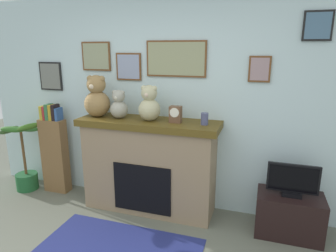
{
  "coord_description": "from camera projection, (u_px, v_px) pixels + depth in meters",
  "views": [
    {
      "loc": [
        1.18,
        -1.49,
        1.98
      ],
      "look_at": [
        0.14,
        1.7,
        1.1
      ],
      "focal_mm": 31.77,
      "sensor_mm": 36.0,
      "label": 1
    }
  ],
  "objects": [
    {
      "name": "back_wall",
      "position": [
        165.0,
        104.0,
        3.73
      ],
      "size": [
        5.2,
        0.15,
        2.6
      ],
      "color": "silver",
      "rests_on": "ground_plane"
    },
    {
      "name": "fireplace",
      "position": [
        149.0,
        165.0,
        3.66
      ],
      "size": [
        1.71,
        0.54,
        1.16
      ],
      "color": "#92795B",
      "rests_on": "ground_plane"
    },
    {
      "name": "bookshelf",
      "position": [
        55.0,
        152.0,
        4.13
      ],
      "size": [
        0.35,
        0.16,
        1.26
      ],
      "color": "brown",
      "rests_on": "ground_plane"
    },
    {
      "name": "potted_plant",
      "position": [
        25.0,
        163.0,
        4.22
      ],
      "size": [
        0.53,
        0.43,
        1.0
      ],
      "color": "#1E592D",
      "rests_on": "ground_plane"
    },
    {
      "name": "tv_stand",
      "position": [
        289.0,
        215.0,
        3.21
      ],
      "size": [
        0.68,
        0.4,
        0.47
      ],
      "primitive_type": "cube",
      "color": "black",
      "rests_on": "ground_plane"
    },
    {
      "name": "television",
      "position": [
        293.0,
        181.0,
        3.11
      ],
      "size": [
        0.52,
        0.14,
        0.35
      ],
      "color": "black",
      "rests_on": "tv_stand"
    },
    {
      "name": "area_rug",
      "position": [
        116.0,
        252.0,
        2.97
      ],
      "size": [
        1.64,
        0.97,
        0.01
      ],
      "primitive_type": "cube",
      "color": "navy",
      "rests_on": "ground_plane"
    },
    {
      "name": "candle_jar",
      "position": [
        205.0,
        119.0,
        3.28
      ],
      "size": [
        0.08,
        0.08,
        0.13
      ],
      "primitive_type": "cylinder",
      "color": "#4C517A",
      "rests_on": "fireplace"
    },
    {
      "name": "mantel_clock",
      "position": [
        176.0,
        114.0,
        3.37
      ],
      "size": [
        0.13,
        0.1,
        0.19
      ],
      "color": "brown",
      "rests_on": "fireplace"
    },
    {
      "name": "teddy_bear_tan",
      "position": [
        97.0,
        98.0,
        3.64
      ],
      "size": [
        0.32,
        0.32,
        0.51
      ],
      "color": "olive",
      "rests_on": "fireplace"
    },
    {
      "name": "teddy_bear_brown",
      "position": [
        119.0,
        106.0,
        3.57
      ],
      "size": [
        0.21,
        0.21,
        0.34
      ],
      "color": "#A19F90",
      "rests_on": "fireplace"
    },
    {
      "name": "teddy_bear_grey",
      "position": [
        149.0,
        105.0,
        3.45
      ],
      "size": [
        0.26,
        0.26,
        0.42
      ],
      "color": "#BBB58D",
      "rests_on": "fireplace"
    }
  ]
}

